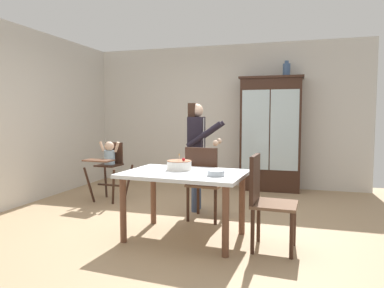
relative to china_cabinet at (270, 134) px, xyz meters
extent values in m
plane|color=tan|center=(-0.91, -2.37, -1.03)|extent=(6.24, 6.24, 0.00)
cube|color=beige|center=(-0.91, 0.26, 0.32)|extent=(5.32, 0.06, 2.70)
cube|color=beige|center=(-3.54, -2.37, 0.32)|extent=(0.06, 5.32, 2.70)
cube|color=#382116|center=(0.00, 0.00, -0.03)|extent=(1.05, 0.42, 2.01)
cube|color=#382116|center=(0.00, 0.00, 1.00)|extent=(1.11, 0.48, 0.04)
cube|color=silver|center=(-0.25, -0.21, 0.07)|extent=(0.48, 0.01, 1.41)
cube|color=silver|center=(0.25, -0.21, 0.07)|extent=(0.48, 0.01, 1.41)
cube|color=#382116|center=(0.00, 0.00, 0.07)|extent=(0.97, 0.36, 0.02)
cylinder|color=#3D567F|center=(0.26, 0.00, 1.13)|extent=(0.13, 0.13, 0.22)
cylinder|color=#3D567F|center=(0.26, 0.00, 1.26)|extent=(0.07, 0.07, 0.05)
cylinder|color=#382116|center=(-2.63, -1.76, -0.75)|extent=(0.14, 0.13, 0.56)
cylinder|color=#382116|center=(-2.19, -1.79, -0.75)|extent=(0.13, 0.14, 0.56)
cylinder|color=#382116|center=(-2.60, -1.32, -0.75)|extent=(0.13, 0.14, 0.56)
cylinder|color=#382116|center=(-2.16, -1.36, -0.75)|extent=(0.14, 0.13, 0.56)
cube|color=#382116|center=(-2.39, -1.56, -0.78)|extent=(0.42, 0.07, 0.02)
cube|color=#382116|center=(-2.39, -1.56, -0.46)|extent=(0.36, 0.36, 0.02)
cube|color=#382116|center=(-2.38, -1.40, -0.27)|extent=(0.31, 0.05, 0.34)
cube|color=brown|center=(-2.41, -1.83, -0.35)|extent=(0.46, 0.27, 0.02)
cylinder|color=#9EBCD1|center=(-2.39, -1.54, -0.33)|extent=(0.17, 0.17, 0.22)
sphere|color=beige|center=(-2.39, -1.54, -0.16)|extent=(0.15, 0.15, 0.15)
cylinder|color=beige|center=(-2.53, -1.53, -0.16)|extent=(0.10, 0.05, 0.17)
cylinder|color=beige|center=(-2.25, -1.55, -0.16)|extent=(0.10, 0.05, 0.17)
cylinder|color=#3D4C6B|center=(-0.90, -1.79, -0.62)|extent=(0.11, 0.11, 0.82)
cylinder|color=#3D4C6B|center=(-0.92, -1.62, -0.62)|extent=(0.11, 0.11, 0.82)
cube|color=black|center=(-0.91, -1.71, 0.05)|extent=(0.23, 0.38, 0.52)
cube|color=white|center=(-0.80, -1.70, 0.05)|extent=(0.01, 0.06, 0.49)
sphere|color=beige|center=(-0.91, -1.71, 0.40)|extent=(0.19, 0.19, 0.19)
cube|color=#382319|center=(-0.96, -1.71, 0.28)|extent=(0.12, 0.21, 0.44)
cylinder|color=black|center=(-0.75, -1.89, 0.07)|extent=(0.50, 0.12, 0.37)
sphere|color=beige|center=(-0.59, -1.88, -0.04)|extent=(0.08, 0.08, 0.08)
cylinder|color=black|center=(-0.79, -1.49, 0.07)|extent=(0.50, 0.12, 0.37)
sphere|color=beige|center=(-0.63, -1.48, -0.04)|extent=(0.08, 0.08, 0.08)
cube|color=silver|center=(-0.72, -2.86, -0.31)|extent=(1.37, 0.98, 0.04)
cylinder|color=brown|center=(-1.31, -3.17, -0.68)|extent=(0.07, 0.07, 0.70)
cylinder|color=brown|center=(-0.18, -3.25, -0.68)|extent=(0.07, 0.07, 0.70)
cylinder|color=brown|center=(-1.26, -2.46, -0.68)|extent=(0.07, 0.07, 0.70)
cylinder|color=brown|center=(-0.13, -2.55, -0.68)|extent=(0.07, 0.07, 0.70)
cylinder|color=white|center=(-0.82, -2.73, -0.24)|extent=(0.28, 0.28, 0.10)
cylinder|color=#935B3D|center=(-0.82, -2.73, -0.19)|extent=(0.27, 0.27, 0.01)
cylinder|color=#F2E5CC|center=(-0.82, -2.73, -0.15)|extent=(0.01, 0.01, 0.06)
cone|color=yellow|center=(-0.82, -2.73, -0.11)|extent=(0.02, 0.02, 0.02)
sphere|color=red|center=(-0.76, -2.76, -0.16)|extent=(0.04, 0.04, 0.04)
cylinder|color=#B2BCC6|center=(-0.33, -3.00, -0.26)|extent=(0.18, 0.18, 0.05)
cylinder|color=#382116|center=(-0.46, -1.93, -0.80)|extent=(0.04, 0.04, 0.45)
cylinder|color=#382116|center=(-0.83, -1.89, -0.80)|extent=(0.04, 0.04, 0.45)
cylinder|color=#382116|center=(-0.49, -2.30, -0.80)|extent=(0.04, 0.04, 0.45)
cylinder|color=#382116|center=(-0.86, -2.26, -0.80)|extent=(0.04, 0.04, 0.45)
cube|color=brown|center=(-0.66, -2.10, -0.56)|extent=(0.48, 0.48, 0.03)
cube|color=#382116|center=(-0.68, -2.29, -0.31)|extent=(0.42, 0.08, 0.48)
cylinder|color=#382116|center=(-0.49, -2.31, -0.31)|extent=(0.03, 0.03, 0.48)
cylinder|color=#382116|center=(-0.87, -2.28, -0.31)|extent=(0.03, 0.03, 0.48)
cylinder|color=#382116|center=(0.43, -3.12, -0.80)|extent=(0.04, 0.04, 0.45)
cylinder|color=#382116|center=(0.45, -2.75, -0.80)|extent=(0.04, 0.04, 0.45)
cylinder|color=#382116|center=(0.06, -3.10, -0.80)|extent=(0.04, 0.04, 0.45)
cylinder|color=#382116|center=(0.08, -2.73, -0.80)|extent=(0.04, 0.04, 0.45)
cube|color=brown|center=(0.26, -2.93, -0.56)|extent=(0.46, 0.46, 0.03)
cube|color=#382116|center=(0.06, -2.92, -0.31)|extent=(0.06, 0.42, 0.48)
cylinder|color=#382116|center=(0.05, -3.11, -0.31)|extent=(0.03, 0.03, 0.48)
cylinder|color=#382116|center=(0.07, -2.73, -0.31)|extent=(0.03, 0.03, 0.48)
camera|label=1|loc=(0.46, -6.51, 0.33)|focal=33.04mm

